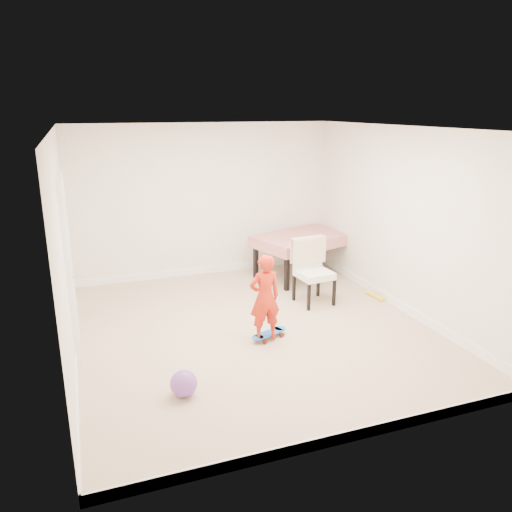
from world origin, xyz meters
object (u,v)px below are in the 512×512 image
object	(u,v)px
dining_table	(301,255)
dining_chair	(314,272)
child	(265,300)
skateboard	(269,335)
balloon	(184,384)

from	to	relation	value
dining_table	dining_chair	xyz separation A→B (m)	(-0.36, -1.23, 0.12)
dining_table	child	world-z (taller)	child
dining_chair	skateboard	size ratio (longest dim) A/B	1.81
dining_table	skateboard	distance (m)	2.59
dining_chair	child	size ratio (longest dim) A/B	0.89
dining_chair	balloon	bearing A→B (deg)	-147.68
dining_table	dining_chair	size ratio (longest dim) A/B	1.60
dining_table	balloon	size ratio (longest dim) A/B	5.61
skateboard	balloon	xyz separation A→B (m)	(-1.30, -0.94, 0.10)
skateboard	child	xyz separation A→B (m)	(-0.08, -0.05, 0.51)
dining_chair	balloon	xyz separation A→B (m)	(-2.37, -1.84, -0.35)
dining_chair	skateboard	world-z (taller)	dining_chair
dining_chair	child	xyz separation A→B (m)	(-1.15, -0.95, 0.06)
dining_chair	child	world-z (taller)	child
child	balloon	size ratio (longest dim) A/B	3.95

